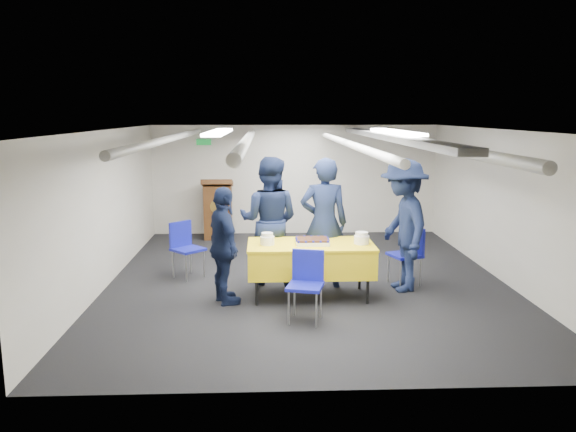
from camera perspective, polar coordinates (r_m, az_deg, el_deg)
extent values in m
plane|color=black|center=(8.72, 1.91, -6.55)|extent=(7.00, 7.00, 0.00)
cube|color=beige|center=(11.91, 0.70, 3.69)|extent=(6.00, 0.02, 2.30)
cube|color=beige|center=(8.76, -17.95, 0.75)|extent=(0.02, 7.00, 2.30)
cube|color=beige|center=(9.18, 20.91, 0.99)|extent=(0.02, 7.00, 2.30)
cube|color=silver|center=(8.35, 2.00, 8.67)|extent=(6.00, 7.00, 0.02)
cylinder|color=silver|center=(8.44, -11.80, 7.73)|extent=(0.10, 6.90, 0.10)
cylinder|color=silver|center=(8.33, -4.24, 7.61)|extent=(0.14, 6.90, 0.14)
cylinder|color=silver|center=(8.42, 6.10, 7.34)|extent=(0.10, 6.90, 0.10)
cylinder|color=silver|center=(8.71, 14.65, 6.90)|extent=(0.14, 6.90, 0.14)
cube|color=gray|center=(8.52, 10.14, 7.94)|extent=(0.28, 6.90, 0.08)
cube|color=white|center=(8.35, -7.03, 8.46)|extent=(0.25, 2.60, 0.04)
cube|color=white|center=(8.54, 10.82, 8.40)|extent=(0.25, 2.60, 0.04)
cube|color=#0C591E|center=(11.87, -8.56, 7.43)|extent=(0.30, 0.04, 0.12)
cylinder|color=black|center=(7.59, -3.21, -7.75)|extent=(0.04, 0.04, 0.36)
cylinder|color=black|center=(7.71, 8.09, -7.55)|extent=(0.04, 0.04, 0.36)
cylinder|color=black|center=(8.21, -3.15, -6.34)|extent=(0.04, 0.04, 0.36)
cylinder|color=black|center=(8.32, 7.29, -6.18)|extent=(0.04, 0.04, 0.36)
cube|color=yellow|center=(7.82, 2.31, -4.40)|extent=(1.72, 0.87, 0.39)
cube|color=yellow|center=(7.77, 2.32, -2.91)|extent=(1.74, 0.89, 0.03)
cube|color=white|center=(7.73, 2.48, -2.66)|extent=(0.45, 0.36, 0.05)
cube|color=black|center=(7.72, 2.48, -2.38)|extent=(0.43, 0.34, 0.02)
sphere|color=#0E1188|center=(7.55, 1.09, -2.66)|extent=(0.04, 0.04, 0.04)
sphere|color=#0E1188|center=(7.86, 0.95, -2.13)|extent=(0.04, 0.04, 0.04)
sphere|color=#0E1188|center=(7.55, 1.84, -2.65)|extent=(0.04, 0.04, 0.04)
sphere|color=#0E1188|center=(7.87, 1.67, -2.12)|extent=(0.04, 0.04, 0.04)
sphere|color=#0E1188|center=(7.56, 2.59, -2.65)|extent=(0.04, 0.04, 0.04)
sphere|color=#0E1188|center=(7.87, 2.39, -2.11)|extent=(0.04, 0.04, 0.04)
sphere|color=#0E1188|center=(7.57, 3.34, -2.64)|extent=(0.04, 0.04, 0.04)
sphere|color=#0E1188|center=(7.88, 3.10, -2.11)|extent=(0.04, 0.04, 0.04)
sphere|color=#0E1188|center=(7.58, 4.08, -2.63)|extent=(0.04, 0.04, 0.04)
sphere|color=#0E1188|center=(7.89, 3.82, -2.10)|extent=(0.04, 0.04, 0.04)
sphere|color=#0E1188|center=(7.62, 0.92, -2.53)|extent=(0.04, 0.04, 0.04)
sphere|color=#0E1188|center=(7.66, 4.15, -2.49)|extent=(0.04, 0.04, 0.04)
sphere|color=#0E1188|center=(7.70, 0.88, -2.39)|extent=(0.04, 0.04, 0.04)
sphere|color=#0E1188|center=(7.74, 4.08, -2.36)|extent=(0.04, 0.04, 0.04)
sphere|color=#0E1188|center=(7.78, 0.85, -2.26)|extent=(0.04, 0.04, 0.04)
sphere|color=#0E1188|center=(7.82, 4.01, -2.22)|extent=(0.04, 0.04, 0.04)
cylinder|color=white|center=(7.68, -2.12, -2.50)|extent=(0.19, 0.19, 0.12)
cylinder|color=white|center=(7.66, -2.12, -1.90)|extent=(0.16, 0.16, 0.05)
cylinder|color=white|center=(7.79, 7.48, -2.40)|extent=(0.21, 0.21, 0.11)
cylinder|color=white|center=(7.77, 7.50, -1.81)|extent=(0.17, 0.17, 0.05)
cube|color=#5D3417|center=(11.58, -7.12, 0.42)|extent=(0.55, 0.45, 1.10)
cube|color=#5D3417|center=(11.47, -7.20, 3.35)|extent=(0.62, 0.53, 0.21)
cylinder|color=gold|center=(11.33, -7.23, 0.96)|extent=(0.28, 0.02, 0.28)
cylinder|color=gray|center=(6.89, 0.07, -9.35)|extent=(0.02, 0.02, 0.43)
cylinder|color=gray|center=(6.83, 2.90, -9.54)|extent=(0.02, 0.02, 0.43)
cylinder|color=gray|center=(7.20, 0.66, -8.45)|extent=(0.02, 0.02, 0.43)
cylinder|color=gray|center=(7.14, 3.36, -8.63)|extent=(0.02, 0.02, 0.43)
cube|color=#13189C|center=(6.94, 1.76, -7.15)|extent=(0.51, 0.51, 0.04)
cube|color=#13189C|center=(7.05, 2.06, -4.99)|extent=(0.40, 0.14, 0.40)
cylinder|color=gray|center=(8.71, 10.17, -5.26)|extent=(0.02, 0.02, 0.43)
cylinder|color=gray|center=(8.43, 11.37, -5.83)|extent=(0.02, 0.02, 0.43)
cylinder|color=gray|center=(8.88, 12.05, -5.01)|extent=(0.02, 0.02, 0.43)
cylinder|color=gray|center=(8.61, 13.29, -5.56)|extent=(0.02, 0.02, 0.43)
cube|color=#13189C|center=(8.60, 11.78, -3.90)|extent=(0.53, 0.53, 0.04)
cube|color=#13189C|center=(8.65, 12.89, -2.36)|extent=(0.17, 0.39, 0.40)
cylinder|color=gray|center=(8.72, -10.30, -5.24)|extent=(0.02, 0.02, 0.43)
cylinder|color=gray|center=(8.92, -8.53, -4.84)|extent=(0.02, 0.02, 0.43)
cylinder|color=gray|center=(8.99, -11.58, -4.81)|extent=(0.02, 0.02, 0.43)
cylinder|color=gray|center=(9.18, -9.84, -4.43)|extent=(0.02, 0.02, 0.43)
cube|color=#13189C|center=(8.89, -10.11, -3.37)|extent=(0.59, 0.59, 0.04)
cube|color=#13189C|center=(9.00, -10.88, -1.80)|extent=(0.32, 0.31, 0.40)
imported|color=black|center=(8.23, 3.67, -0.70)|extent=(0.71, 0.47, 1.92)
imported|color=black|center=(8.41, -1.94, -0.46)|extent=(1.08, 0.93, 1.91)
imported|color=black|center=(7.55, -6.51, -3.05)|extent=(0.70, 1.01, 1.59)
imported|color=black|center=(8.22, 11.62, -0.92)|extent=(0.82, 1.30, 1.92)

